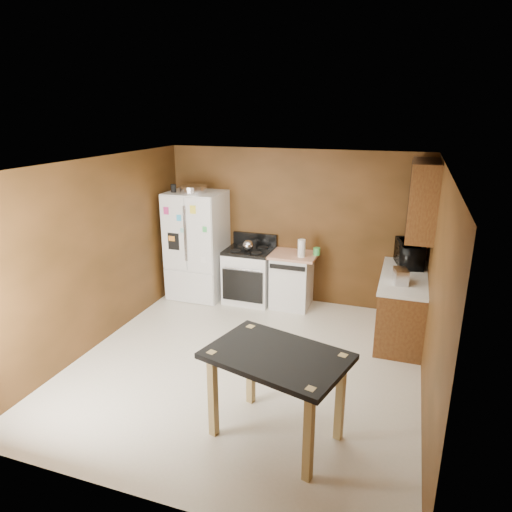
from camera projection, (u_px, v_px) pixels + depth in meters
The scene contains 18 objects.
floor at pixel (246, 364), 5.78m from camera, with size 4.50×4.50×0.00m, color silver.
ceiling at pixel (245, 164), 5.01m from camera, with size 4.50×4.50×0.00m, color white.
wall_back at pixel (293, 227), 7.42m from camera, with size 4.20×4.20×0.00m, color brown.
wall_front at pixel (141, 368), 3.37m from camera, with size 4.20×4.20×0.00m, color brown.
wall_left at pixel (97, 254), 6.04m from camera, with size 4.50×4.50×0.00m, color brown.
wall_right at pixel (434, 293), 4.75m from camera, with size 4.50×4.50×0.00m, color brown.
roasting_pan at pixel (193, 189), 7.33m from camera, with size 0.44×0.44×0.11m, color silver.
pen_cup at pixel (174, 188), 7.34m from camera, with size 0.09×0.09×0.13m, color black.
kettle at pixel (248, 245), 7.34m from camera, with size 0.18×0.18×0.18m, color silver.
paper_towel at pixel (302, 248), 7.05m from camera, with size 0.12×0.12×0.28m, color white.
green_canister at pixel (317, 251), 7.16m from camera, with size 0.11×0.11×0.12m, color green.
toaster at pixel (401, 276), 5.96m from camera, with size 0.16×0.27×0.20m, color silver.
microwave at pixel (409, 255), 6.63m from camera, with size 0.59×0.40×0.33m, color black.
refrigerator at pixel (197, 245), 7.66m from camera, with size 0.90×0.80×1.80m.
gas_range at pixel (249, 274), 7.57m from camera, with size 0.76×0.68×1.10m.
dishwasher at pixel (292, 280), 7.37m from camera, with size 0.78×0.63×0.89m.
right_cabinets at pixel (408, 275), 6.27m from camera, with size 0.63×1.58×2.45m.
island at pixel (277, 367), 4.27m from camera, with size 1.46×1.16×0.92m.
Camera 1 is at (1.76, -4.77, 3.07)m, focal length 32.00 mm.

